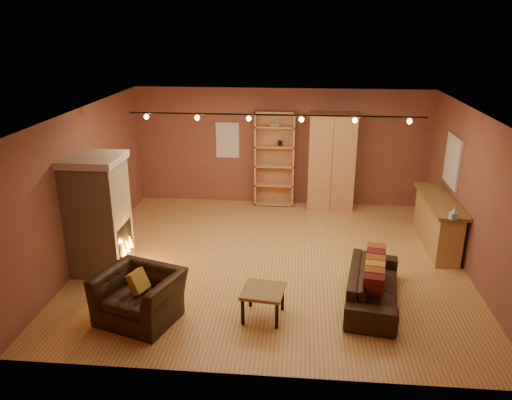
# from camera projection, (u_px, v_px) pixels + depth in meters

# --- Properties ---
(floor) EXTENTS (7.00, 7.00, 0.00)m
(floor) POSITION_uv_depth(u_px,v_px,m) (273.00, 260.00, 9.41)
(floor) COLOR #AC793D
(floor) RESTS_ON ground
(ceiling) EXTENTS (7.00, 7.00, 0.00)m
(ceiling) POSITION_uv_depth(u_px,v_px,m) (274.00, 112.00, 8.46)
(ceiling) COLOR brown
(ceiling) RESTS_ON back_wall
(back_wall) EXTENTS (7.00, 0.02, 2.80)m
(back_wall) POSITION_uv_depth(u_px,v_px,m) (281.00, 147.00, 11.98)
(back_wall) COLOR brown
(back_wall) RESTS_ON floor
(left_wall) EXTENTS (0.02, 6.50, 2.80)m
(left_wall) POSITION_uv_depth(u_px,v_px,m) (85.00, 185.00, 9.24)
(left_wall) COLOR brown
(left_wall) RESTS_ON floor
(right_wall) EXTENTS (0.02, 6.50, 2.80)m
(right_wall) POSITION_uv_depth(u_px,v_px,m) (475.00, 196.00, 8.64)
(right_wall) COLOR brown
(right_wall) RESTS_ON floor
(fireplace) EXTENTS (1.01, 0.98, 2.12)m
(fireplace) POSITION_uv_depth(u_px,v_px,m) (98.00, 215.00, 8.75)
(fireplace) COLOR tan
(fireplace) RESTS_ON floor
(back_window) EXTENTS (0.56, 0.04, 0.86)m
(back_window) POSITION_uv_depth(u_px,v_px,m) (228.00, 140.00, 12.02)
(back_window) COLOR silver
(back_window) RESTS_ON back_wall
(bookcase) EXTENTS (0.94, 0.37, 2.31)m
(bookcase) POSITION_uv_depth(u_px,v_px,m) (275.00, 158.00, 11.96)
(bookcase) COLOR tan
(bookcase) RESTS_ON floor
(armoire) EXTENTS (1.13, 0.64, 2.30)m
(armoire) POSITION_uv_depth(u_px,v_px,m) (331.00, 162.00, 11.69)
(armoire) COLOR tan
(armoire) RESTS_ON floor
(bar_counter) EXTENTS (0.57, 2.10, 1.00)m
(bar_counter) POSITION_uv_depth(u_px,v_px,m) (437.00, 222.00, 9.85)
(bar_counter) COLOR tan
(bar_counter) RESTS_ON floor
(tissue_box) EXTENTS (0.14, 0.14, 0.22)m
(tissue_box) POSITION_uv_depth(u_px,v_px,m) (454.00, 214.00, 8.67)
(tissue_box) COLOR #82B9D1
(tissue_box) RESTS_ON bar_counter
(right_window) EXTENTS (0.05, 0.90, 1.00)m
(right_window) POSITION_uv_depth(u_px,v_px,m) (453.00, 161.00, 9.87)
(right_window) COLOR silver
(right_window) RESTS_ON right_wall
(loveseat) EXTENTS (0.88, 2.02, 0.80)m
(loveseat) POSITION_uv_depth(u_px,v_px,m) (374.00, 280.00, 7.90)
(loveseat) COLOR black
(loveseat) RESTS_ON floor
(armchair) EXTENTS (1.33, 1.08, 1.01)m
(armchair) POSITION_uv_depth(u_px,v_px,m) (139.00, 289.00, 7.42)
(armchair) COLOR black
(armchair) RESTS_ON floor
(coffee_table) EXTENTS (0.68, 0.68, 0.47)m
(coffee_table) POSITION_uv_depth(u_px,v_px,m) (263.00, 294.00, 7.50)
(coffee_table) COLOR olive
(coffee_table) RESTS_ON floor
(track_rail) EXTENTS (5.20, 0.09, 0.13)m
(track_rail) POSITION_uv_depth(u_px,v_px,m) (275.00, 117.00, 8.69)
(track_rail) COLOR black
(track_rail) RESTS_ON ceiling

